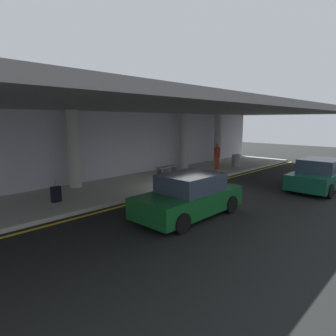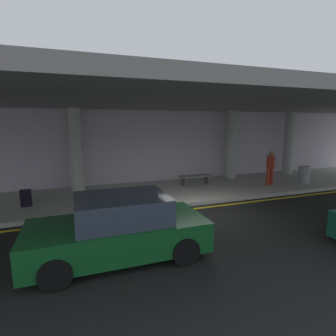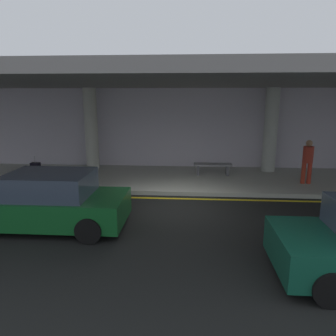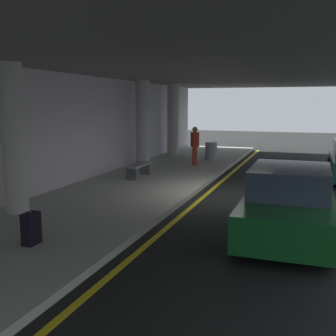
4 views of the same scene
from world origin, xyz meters
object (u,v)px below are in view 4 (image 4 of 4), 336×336
support_column_left_mid (14,139)px  traveler_with_luggage (195,143)px  support_column_right_mid (173,120)px  bench_metal (138,168)px  trash_bin_steel (211,151)px  suitcase_upright_primary (31,228)px  support_column_center (143,124)px  car_dark_green_no2 (289,204)px

support_column_left_mid → traveler_with_luggage: size_ratio=2.17×
support_column_right_mid → bench_metal: 6.76m
support_column_left_mid → trash_bin_steel: size_ratio=4.29×
traveler_with_luggage → suitcase_upright_primary: size_ratio=1.87×
support_column_right_mid → bench_metal: bearing=-172.2°
support_column_center → car_dark_green_no2: bearing=-138.1°
suitcase_upright_primary → trash_bin_steel: size_ratio=1.06×
suitcase_upright_primary → support_column_left_mid: bearing=30.8°
support_column_right_mid → car_dark_green_no2: bearing=-150.1°
support_column_center → support_column_right_mid: same height
support_column_center → bench_metal: support_column_center is taller
support_column_left_mid → car_dark_green_no2: support_column_left_mid is taller
support_column_left_mid → traveler_with_luggage: (8.94, -2.05, -0.86)m
trash_bin_steel → support_column_right_mid: bearing=64.0°
car_dark_green_no2 → trash_bin_steel: bearing=-153.4°
support_column_left_mid → support_column_center: 8.00m
support_column_center → suitcase_upright_primary: 10.12m
suitcase_upright_primary → bench_metal: size_ratio=0.56×
support_column_left_mid → traveler_with_luggage: 9.22m
support_column_right_mid → trash_bin_steel: size_ratio=4.29×
support_column_center → trash_bin_steel: size_ratio=4.29×
car_dark_green_no2 → bench_metal: size_ratio=2.56×
support_column_center → bench_metal: 3.07m
bench_metal → traveler_with_luggage: bearing=-18.4°
support_column_right_mid → support_column_left_mid: bearing=180.0°
trash_bin_steel → car_dark_green_no2: bearing=-157.7°
car_dark_green_no2 → suitcase_upright_primary: car_dark_green_no2 is taller
bench_metal → trash_bin_steel: size_ratio=1.88×
support_column_left_mid → suitcase_upright_primary: bearing=-134.8°
support_column_left_mid → car_dark_green_no2: bearing=-82.9°
support_column_right_mid → suitcase_upright_primary: support_column_right_mid is taller
suitcase_upright_primary → support_column_center: bearing=-3.8°
support_column_left_mid → suitcase_upright_primary: size_ratio=4.06×
support_column_center → bench_metal: size_ratio=2.28×
support_column_center → car_dark_green_no2: (-7.20, -6.45, -1.26)m
support_column_right_mid → bench_metal: (-6.54, -0.89, -1.47)m
support_column_right_mid → suitcase_upright_primary: 14.04m
trash_bin_steel → suitcase_upright_primary: bearing=177.9°
support_column_center → car_dark_green_no2: size_ratio=0.89×
support_column_right_mid → suitcase_upright_primary: bearing=-172.4°
support_column_right_mid → car_dark_green_no2: size_ratio=0.89×
support_column_left_mid → bench_metal: support_column_left_mid is taller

